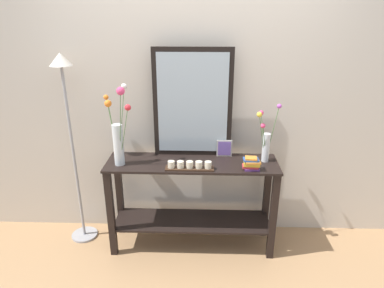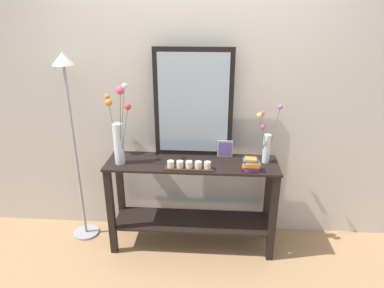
% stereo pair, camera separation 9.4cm
% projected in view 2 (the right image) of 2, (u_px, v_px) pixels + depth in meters
% --- Properties ---
extents(ground_plane, '(7.00, 6.00, 0.02)m').
position_uv_depth(ground_plane, '(192.00, 244.00, 3.15)').
color(ground_plane, '#A87F56').
extents(wall_back, '(6.40, 0.08, 2.70)m').
position_uv_depth(wall_back, '(195.00, 93.00, 2.95)').
color(wall_back, beige).
rests_on(wall_back, ground).
extents(console_table, '(1.45, 0.40, 0.83)m').
position_uv_depth(console_table, '(192.00, 195.00, 2.96)').
color(console_table, black).
rests_on(console_table, ground).
extents(mirror_leaning, '(0.67, 0.03, 0.93)m').
position_uv_depth(mirror_leaning, '(194.00, 104.00, 2.83)').
color(mirror_leaning, black).
rests_on(mirror_leaning, console_table).
extents(tall_vase_left, '(0.25, 0.28, 0.67)m').
position_uv_depth(tall_vase_left, '(119.00, 134.00, 2.73)').
color(tall_vase_left, silver).
rests_on(tall_vase_left, console_table).
extents(vase_right, '(0.22, 0.21, 0.49)m').
position_uv_depth(vase_right, '(266.00, 141.00, 2.78)').
color(vase_right, silver).
rests_on(vase_right, console_table).
extents(candle_tray, '(0.39, 0.09, 0.07)m').
position_uv_depth(candle_tray, '(189.00, 166.00, 2.71)').
color(candle_tray, '#382316').
rests_on(candle_tray, console_table).
extents(picture_frame_small, '(0.13, 0.01, 0.15)m').
position_uv_depth(picture_frame_small, '(225.00, 149.00, 2.93)').
color(picture_frame_small, '#B7B2AD').
rests_on(picture_frame_small, console_table).
extents(book_stack, '(0.14, 0.11, 0.11)m').
position_uv_depth(book_stack, '(251.00, 165.00, 2.68)').
color(book_stack, '#663884').
rests_on(book_stack, console_table).
extents(floor_lamp, '(0.24, 0.24, 1.71)m').
position_uv_depth(floor_lamp, '(71.00, 119.00, 2.87)').
color(floor_lamp, '#9E9EA3').
rests_on(floor_lamp, ground).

